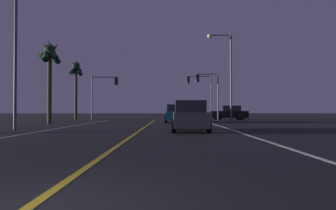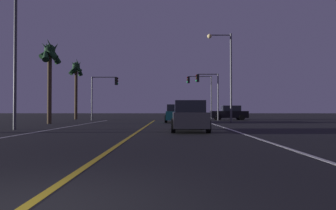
# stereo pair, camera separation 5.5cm
# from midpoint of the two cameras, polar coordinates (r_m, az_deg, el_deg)

# --- Properties ---
(lane_edge_right) EXTENTS (0.16, 36.13, 0.01)m
(lane_edge_right) POSITION_cam_midpoint_polar(r_m,az_deg,el_deg) (15.61, 14.11, -5.30)
(lane_edge_right) COLOR silver
(lane_edge_right) RESTS_ON ground
(lane_edge_left) EXTENTS (0.16, 36.13, 0.01)m
(lane_edge_left) POSITION_cam_midpoint_polar(r_m,az_deg,el_deg) (16.78, -24.97, -4.93)
(lane_edge_left) COLOR silver
(lane_edge_left) RESTS_ON ground
(lane_center_divider) EXTENTS (0.16, 36.13, 0.01)m
(lane_center_divider) POSITION_cam_midpoint_polar(r_m,az_deg,el_deg) (15.27, -6.17, -5.42)
(lane_center_divider) COLOR gold
(lane_center_divider) RESTS_ON ground
(car_lead_same_lane) EXTENTS (2.02, 4.30, 1.70)m
(car_lead_same_lane) POSITION_cam_midpoint_polar(r_m,az_deg,el_deg) (16.37, 4.24, -2.25)
(car_lead_same_lane) COLOR black
(car_lead_same_lane) RESTS_ON ground
(car_ahead_far) EXTENTS (2.02, 4.30, 1.70)m
(car_ahead_far) POSITION_cam_midpoint_polar(r_m,az_deg,el_deg) (28.01, 1.51, -1.72)
(car_ahead_far) COLOR black
(car_ahead_far) RESTS_ON ground
(car_crossing_side) EXTENTS (4.30, 2.02, 1.70)m
(car_crossing_side) POSITION_cam_midpoint_polar(r_m,az_deg,el_deg) (35.41, 11.88, -1.54)
(car_crossing_side) COLOR black
(car_crossing_side) RESTS_ON ground
(traffic_light_near_right) EXTENTS (2.65, 0.36, 5.36)m
(traffic_light_near_right) POSITION_cam_midpoint_polar(r_m,az_deg,el_deg) (34.08, 7.74, 3.72)
(traffic_light_near_right) COLOR #4C4C51
(traffic_light_near_right) RESTS_ON ground
(traffic_light_near_left) EXTENTS (3.15, 0.36, 5.03)m
(traffic_light_near_left) POSITION_cam_midpoint_polar(r_m,az_deg,el_deg) (34.61, -12.13, 3.32)
(traffic_light_near_left) COLOR #4C4C51
(traffic_light_near_left) RESTS_ON ground
(traffic_light_far_right) EXTENTS (3.36, 0.36, 5.73)m
(traffic_light_far_right) POSITION_cam_midpoint_polar(r_m,az_deg,el_deg) (39.51, 6.25, 3.49)
(traffic_light_far_right) COLOR #4C4C51
(traffic_light_far_right) RESTS_ON ground
(street_lamp_left_mid) EXTENTS (2.00, 0.44, 8.52)m
(street_lamp_left_mid) POSITION_cam_midpoint_polar(r_m,az_deg,el_deg) (20.08, -26.45, 11.08)
(street_lamp_left_mid) COLOR #4C4C51
(street_lamp_left_mid) RESTS_ON ground
(street_lamp_right_far) EXTENTS (2.35, 0.44, 8.51)m
(street_lamp_right_far) POSITION_cam_midpoint_polar(r_m,az_deg,el_deg) (28.70, 11.21, 7.43)
(street_lamp_right_far) COLOR #4C4C51
(street_lamp_right_far) RESTS_ON ground
(palm_tree_left_mid) EXTENTS (1.89, 2.09, 7.35)m
(palm_tree_left_mid) POSITION_cam_midpoint_polar(r_m,az_deg,el_deg) (27.60, -22.03, 8.63)
(palm_tree_left_mid) COLOR #473826
(palm_tree_left_mid) RESTS_ON ground
(palm_tree_left_far) EXTENTS (1.83, 2.00, 7.66)m
(palm_tree_left_far) POSITION_cam_midpoint_polar(r_m,az_deg,el_deg) (38.54, -17.43, 6.20)
(palm_tree_left_far) COLOR #473826
(palm_tree_left_far) RESTS_ON ground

